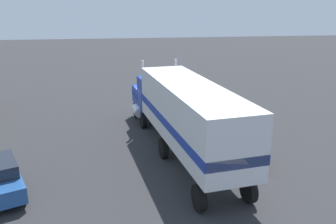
{
  "coord_description": "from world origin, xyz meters",
  "views": [
    {
      "loc": [
        -23.4,
        2.41,
        8.0
      ],
      "look_at": [
        -3.14,
        -0.57,
        1.6
      ],
      "focal_mm": 37.73,
      "sensor_mm": 36.0,
      "label": 1
    }
  ],
  "objects": [
    {
      "name": "motorcycle",
      "position": [
        -7.86,
        -4.83,
        0.48
      ],
      "size": [
        2.02,
        0.81,
        1.12
      ],
      "color": "black",
      "rests_on": "ground_plane"
    },
    {
      "name": "lane_stripe_near",
      "position": [
        -2.28,
        -3.5,
        0.01
      ],
      "size": [
        4.38,
        0.73,
        0.01
      ],
      "primitive_type": "cube",
      "rotation": [
        0.0,
        0.0,
        0.13
      ],
      "color": "silver",
      "rests_on": "ground_plane"
    },
    {
      "name": "semi_truck",
      "position": [
        -5.87,
        -0.95,
        2.52
      ],
      "size": [
        14.37,
        4.68,
        4.5
      ],
      "color": "#193399",
      "rests_on": "ground_plane"
    },
    {
      "name": "person_bystander",
      "position": [
        -3.52,
        -2.84,
        0.89
      ],
      "size": [
        0.39,
        0.48,
        1.63
      ],
      "color": "#2D3347",
      "rests_on": "ground_plane"
    },
    {
      "name": "ground_plane",
      "position": [
        0.0,
        0.0,
        0.0
      ],
      "size": [
        120.0,
        120.0,
        0.0
      ],
      "primitive_type": "plane",
      "color": "#2D2D30"
    },
    {
      "name": "lane_stripe_mid",
      "position": [
        -1.48,
        -5.81,
        0.01
      ],
      "size": [
        4.39,
        0.61,
        0.01
      ],
      "primitive_type": "cube",
      "rotation": [
        0.0,
        0.0,
        0.1
      ],
      "color": "silver",
      "rests_on": "ground_plane"
    }
  ]
}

